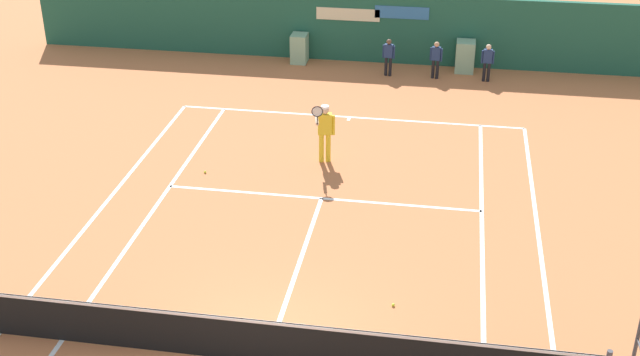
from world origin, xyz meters
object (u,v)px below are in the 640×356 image
at_px(ball_kid_left_post, 436,57).
at_px(ball_kid_right_post, 389,55).
at_px(ball_kid_centre_post, 487,60).
at_px(tennis_ball_by_sideline, 393,305).
at_px(player_on_baseline, 325,129).
at_px(tennis_ball_mid_court, 205,172).

relative_size(ball_kid_left_post, ball_kid_right_post, 0.99).
relative_size(ball_kid_centre_post, tennis_ball_by_sideline, 19.34).
bearing_deg(player_on_baseline, tennis_ball_by_sideline, 98.80).
bearing_deg(ball_kid_right_post, ball_kid_left_post, -171.58).
height_order(ball_kid_right_post, tennis_ball_by_sideline, ball_kid_right_post).
height_order(ball_kid_left_post, ball_kid_right_post, ball_kid_right_post).
relative_size(ball_kid_centre_post, tennis_ball_mid_court, 19.34).
xyz_separation_m(player_on_baseline, ball_kid_centre_post, (4.45, 7.08, -0.24)).
relative_size(player_on_baseline, tennis_ball_mid_court, 27.61).
xyz_separation_m(player_on_baseline, ball_kid_left_post, (2.71, 7.08, -0.25)).
distance_m(player_on_baseline, tennis_ball_mid_court, 3.42).
distance_m(ball_kid_left_post, tennis_ball_mid_court, 10.13).
bearing_deg(player_on_baseline, ball_kid_centre_post, -134.36).
bearing_deg(ball_kid_centre_post, tennis_ball_mid_court, 49.16).
bearing_deg(ball_kid_left_post, tennis_ball_by_sideline, 97.64).
bearing_deg(ball_kid_centre_post, player_on_baseline, 59.16).
xyz_separation_m(player_on_baseline, tennis_ball_by_sideline, (2.45, -6.36, -0.97)).
relative_size(ball_kid_left_post, tennis_ball_mid_court, 19.27).
bearing_deg(tennis_ball_by_sideline, player_on_baseline, 111.03).
height_order(player_on_baseline, ball_kid_centre_post, player_on_baseline).
relative_size(ball_kid_left_post, tennis_ball_by_sideline, 19.27).
distance_m(tennis_ball_by_sideline, tennis_ball_mid_court, 7.54).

